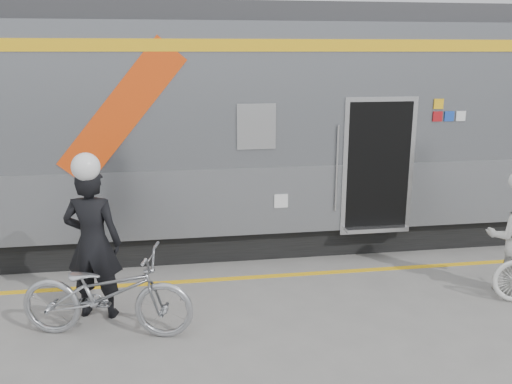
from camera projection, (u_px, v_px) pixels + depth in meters
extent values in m
plane|color=slate|center=(339.00, 347.00, 6.35)|extent=(90.00, 90.00, 0.00)
cube|color=black|center=(233.00, 222.00, 10.19)|extent=(24.00, 2.70, 0.50)
cube|color=#9EA0A5|center=(233.00, 181.00, 9.99)|extent=(24.00, 3.00, 1.10)
cube|color=slate|center=(232.00, 90.00, 9.58)|extent=(24.00, 3.00, 2.20)
cube|color=#38383A|center=(231.00, 16.00, 9.26)|extent=(24.00, 2.64, 0.30)
cube|color=yellow|center=(243.00, 45.00, 7.94)|extent=(24.00, 0.02, 0.18)
cube|color=#E4420D|center=(121.00, 112.00, 7.91)|extent=(1.96, 0.01, 2.19)
cube|color=black|center=(256.00, 126.00, 8.28)|extent=(0.55, 0.02, 0.65)
cube|color=black|center=(374.00, 164.00, 8.95)|extent=(1.05, 0.45, 2.10)
cube|color=silver|center=(378.00, 167.00, 8.75)|extent=(1.20, 0.02, 2.25)
cylinder|color=silver|center=(337.00, 169.00, 8.63)|extent=(0.04, 0.04, 1.40)
cube|color=silver|center=(376.00, 228.00, 8.97)|extent=(1.05, 0.25, 0.06)
cube|color=yellow|center=(439.00, 104.00, 8.64)|extent=(0.16, 0.01, 0.16)
cube|color=#A91318|center=(438.00, 116.00, 8.69)|extent=(0.16, 0.01, 0.16)
cube|color=#1B45B0|center=(449.00, 116.00, 8.72)|extent=(0.16, 0.01, 0.16)
cube|color=silver|center=(461.00, 116.00, 8.75)|extent=(0.16, 0.01, 0.16)
cube|color=silver|center=(281.00, 201.00, 8.63)|extent=(0.22, 0.01, 0.22)
cube|color=yellow|center=(297.00, 274.00, 8.41)|extent=(24.00, 0.12, 0.01)
imported|color=black|center=(93.00, 243.00, 6.89)|extent=(0.81, 0.62, 2.00)
imported|color=#999BA0|center=(107.00, 293.00, 6.50)|extent=(2.20, 1.16, 1.10)
sphere|color=white|center=(86.00, 152.00, 6.59)|extent=(0.35, 0.35, 0.35)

